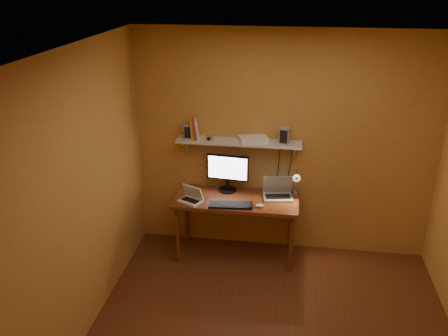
% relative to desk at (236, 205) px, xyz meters
% --- Properties ---
extents(room, '(3.44, 3.24, 2.64)m').
position_rel_desk_xyz_m(room, '(0.49, -1.28, 0.64)').
color(room, '#5D2718').
rests_on(room, ground).
extents(desk, '(1.40, 0.60, 0.75)m').
position_rel_desk_xyz_m(desk, '(0.00, 0.00, 0.00)').
color(desk, brown).
rests_on(desk, ground).
extents(wall_shelf, '(1.40, 0.25, 0.21)m').
position_rel_desk_xyz_m(wall_shelf, '(0.00, 0.19, 0.69)').
color(wall_shelf, silver).
rests_on(wall_shelf, room).
extents(monitor, '(0.49, 0.23, 0.44)m').
position_rel_desk_xyz_m(monitor, '(-0.13, 0.19, 0.33)').
color(monitor, black).
rests_on(monitor, desk).
extents(laptop, '(0.36, 0.29, 0.24)m').
position_rel_desk_xyz_m(laptop, '(0.46, 0.12, 0.15)').
color(laptop, gray).
rests_on(laptop, desk).
extents(netbook, '(0.30, 0.27, 0.18)m').
position_rel_desk_xyz_m(netbook, '(-0.48, -0.14, 0.14)').
color(netbook, white).
rests_on(netbook, desk).
extents(keyboard, '(0.49, 0.20, 0.03)m').
position_rel_desk_xyz_m(keyboard, '(-0.04, -0.19, 0.10)').
color(keyboard, black).
rests_on(keyboard, desk).
extents(mouse, '(0.10, 0.07, 0.03)m').
position_rel_desk_xyz_m(mouse, '(0.28, -0.17, 0.10)').
color(mouse, white).
rests_on(mouse, desk).
extents(desk_lamp, '(0.09, 0.23, 0.38)m').
position_rel_desk_xyz_m(desk_lamp, '(0.66, 0.13, 0.29)').
color(desk_lamp, silver).
rests_on(desk_lamp, desk).
extents(speaker_left, '(0.09, 0.09, 0.16)m').
position_rel_desk_xyz_m(speaker_left, '(-0.57, 0.19, 0.79)').
color(speaker_left, gray).
rests_on(speaker_left, wall_shelf).
extents(speaker_right, '(0.12, 0.12, 0.19)m').
position_rel_desk_xyz_m(speaker_right, '(0.50, 0.18, 0.80)').
color(speaker_right, gray).
rests_on(speaker_right, wall_shelf).
extents(books, '(0.14, 0.16, 0.22)m').
position_rel_desk_xyz_m(books, '(-0.51, 0.20, 0.82)').
color(books, orange).
rests_on(books, wall_shelf).
extents(shelf_camera, '(0.10, 0.06, 0.06)m').
position_rel_desk_xyz_m(shelf_camera, '(-0.33, 0.14, 0.74)').
color(shelf_camera, silver).
rests_on(shelf_camera, wall_shelf).
extents(router, '(0.36, 0.29, 0.05)m').
position_rel_desk_xyz_m(router, '(0.16, 0.20, 0.74)').
color(router, white).
rests_on(router, wall_shelf).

